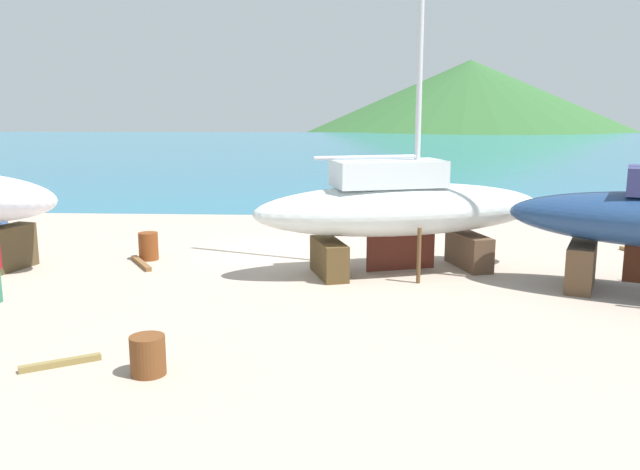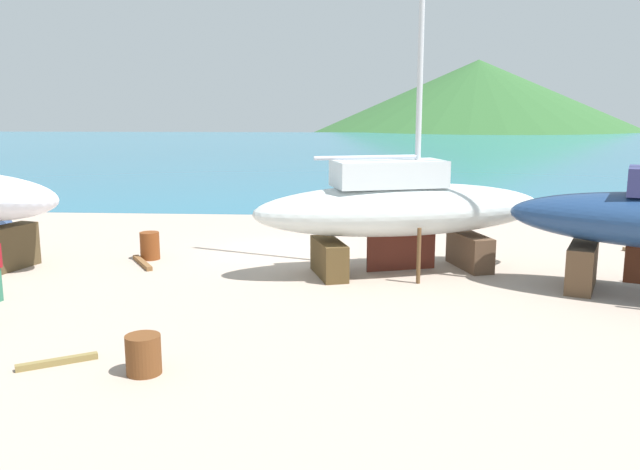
# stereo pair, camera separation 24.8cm
# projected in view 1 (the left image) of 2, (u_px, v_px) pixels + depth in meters

# --- Properties ---
(ground_plane) EXTENTS (48.62, 48.62, 0.00)m
(ground_plane) POSITION_uv_depth(u_px,v_px,m) (263.00, 280.00, 19.69)
(ground_plane) COLOR tan
(sea_water) EXTENTS (166.76, 108.38, 0.01)m
(sea_water) POSITION_uv_depth(u_px,v_px,m) (335.00, 148.00, 84.74)
(sea_water) COLOR teal
(sea_water) RESTS_ON ground
(headland_hill) EXTENTS (150.00, 150.00, 32.68)m
(headland_hill) POSITION_uv_depth(u_px,v_px,m) (468.00, 129.00, 161.37)
(headland_hill) COLOR #315F2E
(headland_hill) RESTS_ON ground
(sailboat_large_starboard) EXTENTS (9.64, 5.26, 14.50)m
(sailboat_large_starboard) POSITION_uv_depth(u_px,v_px,m) (401.00, 208.00, 20.39)
(sailboat_large_starboard) COLOR brown
(sailboat_large_starboard) RESTS_ON ground
(barrel_blue_faded) EXTENTS (0.92, 0.92, 0.77)m
(barrel_blue_faded) POSITION_uv_depth(u_px,v_px,m) (148.00, 355.00, 12.68)
(barrel_blue_faded) COLOR brown
(barrel_blue_faded) RESTS_ON ground
(barrel_rust_far) EXTENTS (0.92, 0.92, 0.93)m
(barrel_rust_far) POSITION_uv_depth(u_px,v_px,m) (148.00, 246.00, 22.29)
(barrel_rust_far) COLOR brown
(barrel_rust_far) RESTS_ON ground
(timber_plank_far) EXTENTS (1.39, 0.95, 0.13)m
(timber_plank_far) POSITION_uv_depth(u_px,v_px,m) (61.00, 363.00, 13.15)
(timber_plank_far) COLOR olive
(timber_plank_far) RESTS_ON ground
(timber_long_aft) EXTENTS (1.20, 1.78, 0.14)m
(timber_long_aft) POSITION_uv_depth(u_px,v_px,m) (141.00, 263.00, 21.55)
(timber_long_aft) COLOR brown
(timber_long_aft) RESTS_ON ground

